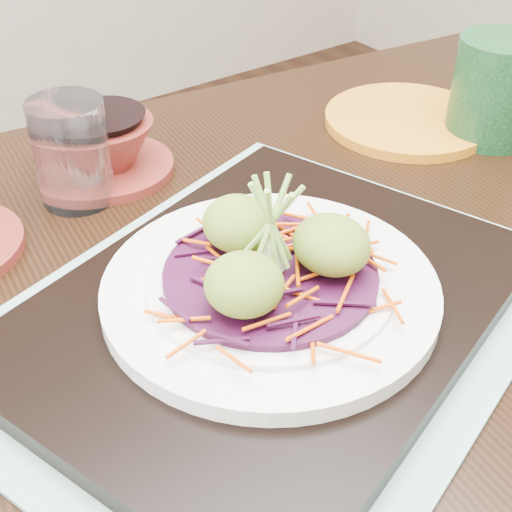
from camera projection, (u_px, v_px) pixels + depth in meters
dining_table at (277, 360)px, 0.72m from camera, size 1.37×1.01×0.80m
placemat at (270, 316)px, 0.61m from camera, size 0.59×0.52×0.00m
serving_tray at (270, 305)px, 0.60m from camera, size 0.51×0.44×0.02m
white_plate at (270, 288)px, 0.59m from camera, size 0.28×0.28×0.02m
cabbage_bed at (270, 274)px, 0.58m from camera, size 0.18×0.18×0.01m
carrot_julienne at (271, 266)px, 0.58m from camera, size 0.22×0.22×0.01m
guacamole_scoops at (271, 250)px, 0.57m from camera, size 0.15×0.14×0.05m
scallion_garnish at (271, 227)px, 0.56m from camera, size 0.06×0.06×0.10m
water_glass at (72, 152)px, 0.74m from camera, size 0.10×0.10×0.11m
terracotta_bowl_set at (106, 150)px, 0.80m from camera, size 0.15×0.15×0.06m
yellow_plate at (407, 120)px, 0.91m from camera, size 0.26×0.26×0.01m
green_jar at (496, 89)px, 0.85m from camera, size 0.13×0.13×0.12m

